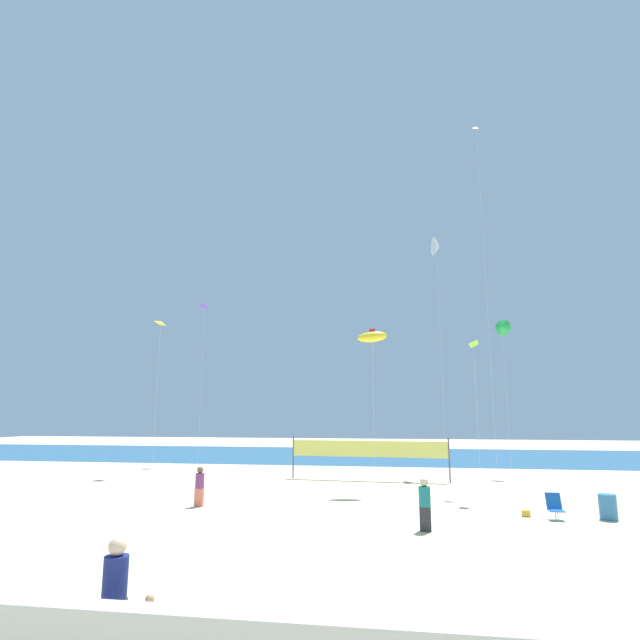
% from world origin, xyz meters
% --- Properties ---
extents(ground_plane, '(120.00, 120.00, 0.00)m').
position_xyz_m(ground_plane, '(0.00, 0.00, 0.00)').
color(ground_plane, beige).
extents(ocean_band, '(120.00, 20.00, 0.01)m').
position_xyz_m(ocean_band, '(0.00, 28.72, 0.00)').
color(ocean_band, '#28608C').
rests_on(ocean_band, ground).
extents(mother_figure, '(0.39, 0.39, 1.72)m').
position_xyz_m(mother_figure, '(-1.82, -10.69, 0.92)').
color(mother_figure, olive).
rests_on(mother_figure, ground).
extents(toddler_figure, '(0.20, 0.20, 0.88)m').
position_xyz_m(toddler_figure, '(-1.22, -10.68, 0.47)').
color(toddler_figure, gold).
rests_on(toddler_figure, ground).
extents(beachgoer_teal_shirt, '(0.38, 0.38, 1.66)m').
position_xyz_m(beachgoer_teal_shirt, '(3.47, -1.32, 0.88)').
color(beachgoer_teal_shirt, '#2D2D33').
rests_on(beachgoer_teal_shirt, ground).
extents(beachgoer_plum_shirt, '(0.36, 0.36, 1.57)m').
position_xyz_m(beachgoer_plum_shirt, '(-5.44, 1.74, 0.84)').
color(beachgoer_plum_shirt, '#EA7260').
rests_on(beachgoer_plum_shirt, ground).
extents(folding_beach_chair, '(0.52, 0.65, 0.89)m').
position_xyz_m(folding_beach_chair, '(8.13, 1.32, 0.47)').
color(folding_beach_chair, '#1959B2').
rests_on(folding_beach_chair, ground).
extents(trash_barrel, '(0.60, 0.60, 0.87)m').
position_xyz_m(trash_barrel, '(9.99, 1.57, 0.43)').
color(trash_barrel, teal).
rests_on(trash_barrel, ground).
extents(volleyball_net, '(8.99, 0.80, 2.40)m').
position_xyz_m(volleyball_net, '(0.85, 11.09, 1.64)').
color(volleyball_net, '#4C4C51').
rests_on(volleyball_net, ground).
extents(beach_handbag, '(0.28, 0.14, 0.23)m').
position_xyz_m(beach_handbag, '(7.20, 1.64, 0.11)').
color(beach_handbag, gold).
rests_on(beach_handbag, ground).
extents(kite_green_delta, '(1.02, 0.81, 9.73)m').
position_xyz_m(kite_green_delta, '(9.35, 15.00, 9.20)').
color(kite_green_delta, silver).
rests_on(kite_green_delta, ground).
extents(kite_lime_diamond, '(0.56, 0.55, 7.10)m').
position_xyz_m(kite_lime_diamond, '(6.18, 5.53, 6.76)').
color(kite_lime_diamond, silver).
rests_on(kite_lime_diamond, ground).
extents(kite_orange_diamond, '(0.51, 0.51, 21.82)m').
position_xyz_m(kite_orange_diamond, '(8.03, 12.10, 19.89)').
color(kite_orange_diamond, silver).
rests_on(kite_orange_diamond, ground).
extents(kite_yellow_diamond, '(0.90, 0.90, 9.77)m').
position_xyz_m(kite_yellow_diamond, '(-12.65, 11.92, 9.49)').
color(kite_yellow_diamond, silver).
rests_on(kite_yellow_diamond, ground).
extents(kite_yellow_inflatable, '(1.64, 0.80, 7.98)m').
position_xyz_m(kite_yellow_inflatable, '(1.43, 6.90, 7.56)').
color(kite_yellow_inflatable, silver).
rests_on(kite_yellow_inflatable, ground).
extents(kite_violet_diamond, '(0.85, 0.85, 12.43)m').
position_xyz_m(kite_violet_diamond, '(-12.58, 19.05, 12.05)').
color(kite_violet_diamond, silver).
rests_on(kite_violet_diamond, ground).
extents(kite_white_delta, '(0.70, 1.42, 15.84)m').
position_xyz_m(kite_white_delta, '(5.50, 15.85, 15.14)').
color(kite_white_delta, silver).
rests_on(kite_white_delta, ground).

